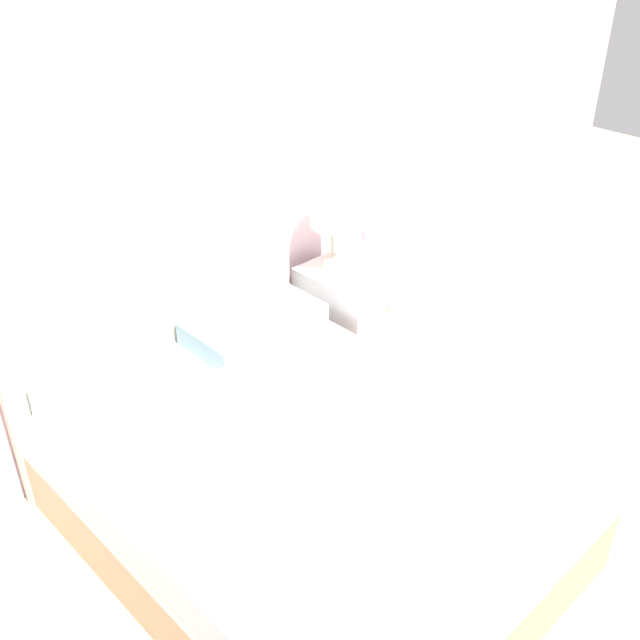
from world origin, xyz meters
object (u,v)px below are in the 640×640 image
nightstand (353,319)px  flower_vase (376,235)px  table_lamp (333,219)px  bed (289,474)px  teacup (381,273)px

nightstand → flower_vase: bearing=1.2°
nightstand → flower_vase: 0.47m
table_lamp → flower_vase: table_lamp is taller
bed → teacup: (1.06, 0.47, 0.36)m
flower_vase → teacup: flower_vase is taller
bed → flower_vase: (1.18, 0.63, 0.48)m
table_lamp → flower_vase: (0.22, -0.09, -0.13)m
nightstand → teacup: (0.03, -0.16, 0.33)m
teacup → nightstand: bearing=101.0°
nightstand → teacup: bearing=-79.0°
bed → teacup: 1.21m
bed → flower_vase: 1.42m
bed → table_lamp: size_ratio=5.31×
nightstand → table_lamp: 0.59m
table_lamp → teacup: (0.10, -0.25, -0.25)m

